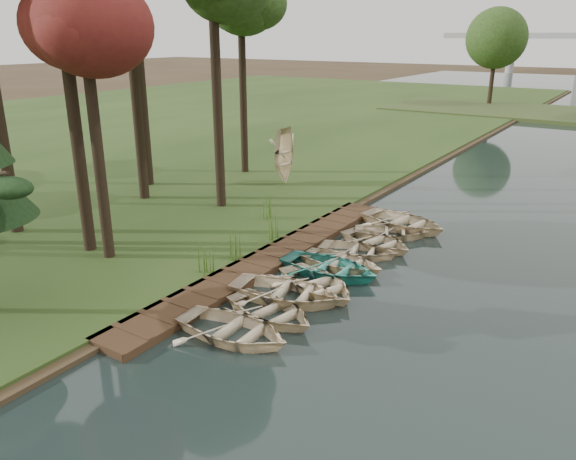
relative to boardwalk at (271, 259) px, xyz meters
The scene contains 19 objects.
ground 1.61m from the boardwalk, ahead, with size 300.00×300.00×0.00m, color #3D2F1D.
boardwalk is the anchor object (origin of this frame).
rowboat_0 5.90m from the boardwalk, 65.95° to the right, with size 2.54×3.56×0.74m, color beige.
rowboat_1 4.61m from the boardwalk, 55.51° to the right, with size 2.31×3.23×0.67m, color beige.
rowboat_2 3.45m from the boardwalk, 46.91° to the right, with size 2.75×3.85×0.80m, color beige.
rowboat_3 3.17m from the boardwalk, 25.59° to the right, with size 2.44×3.42×0.71m, color beige.
rowboat_4 2.54m from the boardwalk, ahead, with size 2.67×3.74×0.77m, color teal.
rowboat_5 2.75m from the boardwalk, 17.94° to the left, with size 2.32×3.25×0.67m, color beige.
rowboat_6 3.46m from the boardwalk, 42.01° to the left, with size 2.24×3.13×0.65m, color beige.
rowboat_7 4.53m from the boardwalk, 52.55° to the left, with size 2.35×3.29×0.68m, color beige.
rowboat_8 5.74m from the boardwalk, 61.00° to the left, with size 2.27×3.17×0.66m, color beige.
rowboat_9 6.98m from the boardwalk, 66.59° to the left, with size 2.87×4.02×0.83m, color beige.
stored_rowboat 11.00m from the boardwalk, 120.83° to the left, with size 2.26×3.17×0.66m, color beige.
tree_2 10.62m from the boardwalk, 145.73° to the right, with size 3.95×3.95×10.26m.
tree_6 16.95m from the boardwalk, 131.45° to the left, with size 4.00×4.00×11.18m.
reeds_0 2.97m from the boardwalk, 110.32° to the right, with size 0.60×0.60×1.13m, color #3F661E.
reeds_1 1.66m from the boardwalk, 131.52° to the right, with size 0.60×0.60×1.11m, color #3F661E.
reeds_2 1.95m from the boardwalk, 123.60° to the left, with size 0.60×0.60×1.15m, color #3F661E.
reeds_3 4.63m from the boardwalk, 127.73° to the left, with size 0.60×0.60×1.14m, color #3F661E.
Camera 1 is at (9.90, -16.42, 8.33)m, focal length 35.00 mm.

